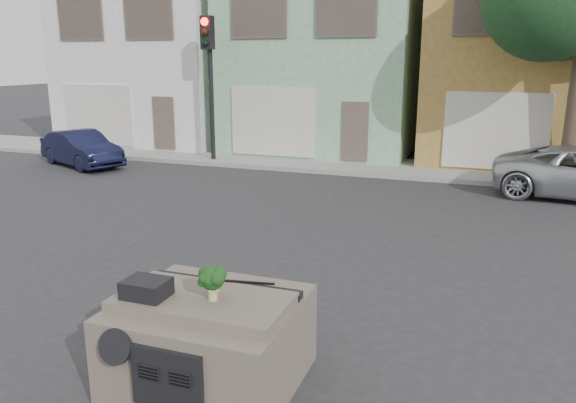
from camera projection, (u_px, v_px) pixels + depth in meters
The scene contains 11 objects.
ground_plane at pixel (296, 286), 9.32m from camera, with size 120.00×120.00×0.00m, color #303033.
sidewalk at pixel (399, 168), 18.86m from camera, with size 40.00×3.00×0.15m, color gray.
townhouse_white at pixel (172, 56), 25.23m from camera, with size 7.20×8.20×7.55m, color white.
townhouse_mint at pixel (333, 55), 22.74m from camera, with size 7.20×8.20×7.55m, color #8EBF96.
townhouse_tan at pixel (533, 55), 20.25m from camera, with size 7.20×8.20×7.55m, color #A5813D.
navy_sedan at pixel (83, 166), 19.66m from camera, with size 1.31×3.76×1.24m, color #151838.
traffic_signal at pixel (210, 91), 19.49m from camera, with size 0.40×0.40×5.10m, color black.
car_dashboard at pixel (210, 337), 6.45m from camera, with size 2.00×1.80×1.12m, color #685D50.
instrument_hump at pixel (146, 288), 6.16m from camera, with size 0.48×0.38×0.20m, color black.
wiper_arm at pixel (245, 282), 6.56m from camera, with size 0.70×0.03×0.02m, color black.
broccoli at pixel (212, 283), 6.06m from camera, with size 0.33×0.33×0.40m, color #133611.
Camera 1 is at (2.85, -8.20, 3.68)m, focal length 35.00 mm.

